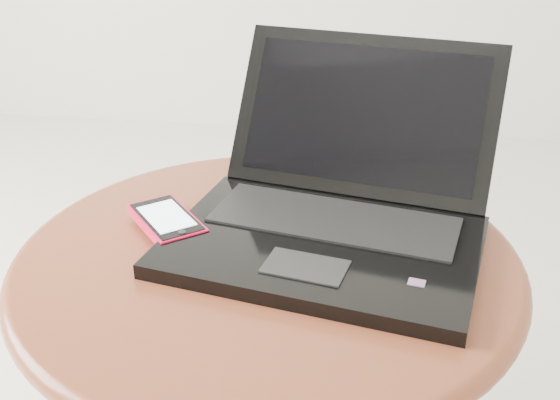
# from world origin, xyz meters

# --- Properties ---
(table) EXTENTS (0.67, 0.67, 0.53)m
(table) POSITION_xyz_m (0.08, 0.12, 0.42)
(table) COLOR #50311A
(table) RESTS_ON ground
(laptop) EXTENTS (0.47, 0.49, 0.23)m
(laptop) POSITION_xyz_m (0.16, 0.18, 0.58)
(laptop) COLOR black
(laptop) RESTS_ON table
(phone_black) EXTENTS (0.12, 0.10, 0.01)m
(phone_black) POSITION_xyz_m (-0.05, 0.17, 0.54)
(phone_black) COLOR black
(phone_black) RESTS_ON table
(phone_pink) EXTENTS (0.13, 0.14, 0.02)m
(phone_pink) POSITION_xyz_m (-0.07, 0.15, 0.55)
(phone_pink) COLOR red
(phone_pink) RESTS_ON phone_black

